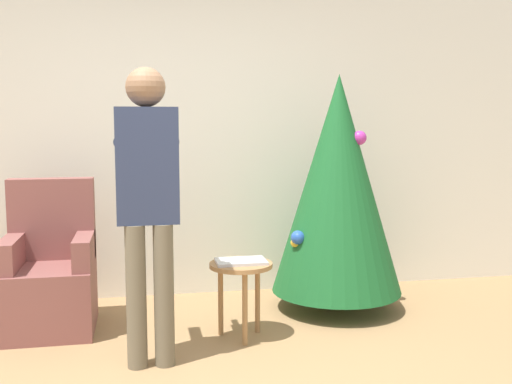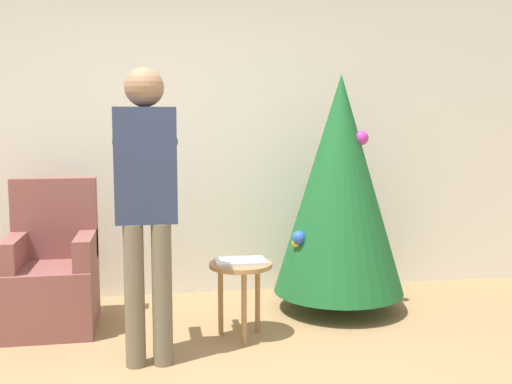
% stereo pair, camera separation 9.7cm
% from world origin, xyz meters
% --- Properties ---
extents(wall_back, '(8.00, 0.06, 2.70)m').
position_xyz_m(wall_back, '(0.00, 2.23, 1.35)').
color(wall_back, silver).
rests_on(wall_back, ground_plane).
extents(christmas_tree, '(1.01, 1.01, 1.82)m').
position_xyz_m(christmas_tree, '(1.17, 1.56, 0.99)').
color(christmas_tree, brown).
rests_on(christmas_tree, ground_plane).
extents(armchair, '(0.60, 0.63, 1.06)m').
position_xyz_m(armchair, '(-0.96, 1.51, 0.37)').
color(armchair, brown).
rests_on(armchair, ground_plane).
extents(person_standing, '(0.39, 0.57, 1.78)m').
position_xyz_m(person_standing, '(-0.28, 0.76, 1.07)').
color(person_standing, '#6B604C').
rests_on(person_standing, ground_plane).
extents(side_stool, '(0.43, 0.43, 0.52)m').
position_xyz_m(side_stool, '(0.33, 1.07, 0.44)').
color(side_stool, '#A37547').
rests_on(side_stool, ground_plane).
extents(laptop, '(0.34, 0.22, 0.02)m').
position_xyz_m(laptop, '(0.33, 1.07, 0.53)').
color(laptop, silver).
rests_on(laptop, side_stool).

